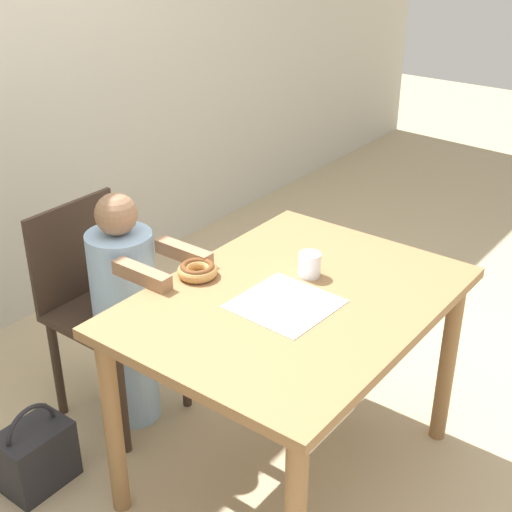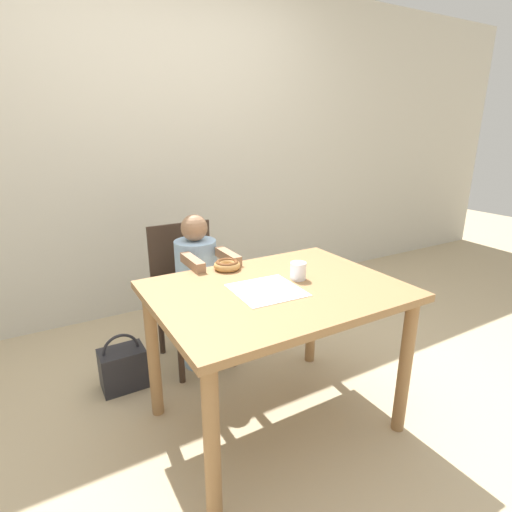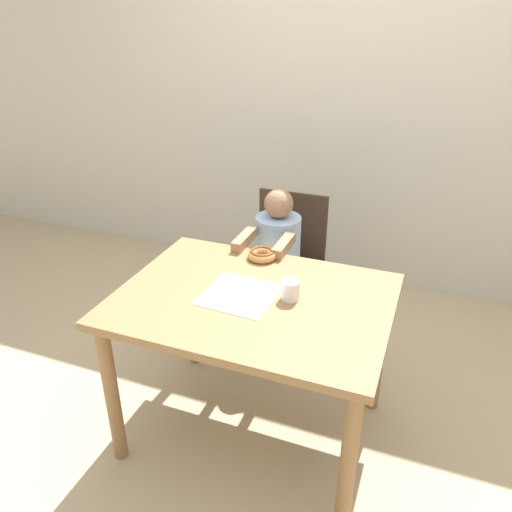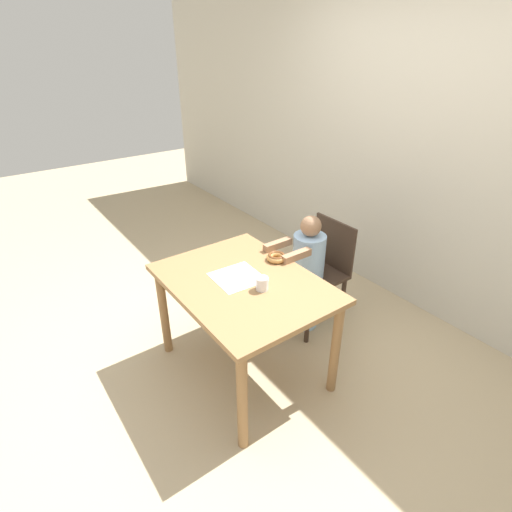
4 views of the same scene
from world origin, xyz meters
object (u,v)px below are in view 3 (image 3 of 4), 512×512
at_px(child_figure, 277,272).
at_px(handbag, 203,310).
at_px(donut, 262,254).
at_px(cup, 290,290).
at_px(chair, 284,266).

xyz_separation_m(child_figure, handbag, (-0.47, 0.00, -0.35)).
bearing_deg(donut, cup, -52.06).
height_order(child_figure, cup, child_figure).
bearing_deg(handbag, chair, 14.36).
height_order(chair, handbag, chair).
relative_size(child_figure, handbag, 2.86).
xyz_separation_m(chair, child_figure, (-0.00, -0.12, 0.02)).
xyz_separation_m(chair, donut, (0.04, -0.45, 0.30)).
bearing_deg(child_figure, donut, -83.87).
distance_m(chair, donut, 0.54).
relative_size(chair, handbag, 2.55).
height_order(child_figure, donut, child_figure).
height_order(donut, cup, cup).
bearing_deg(cup, chair, 109.50).
relative_size(child_figure, cup, 11.48).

